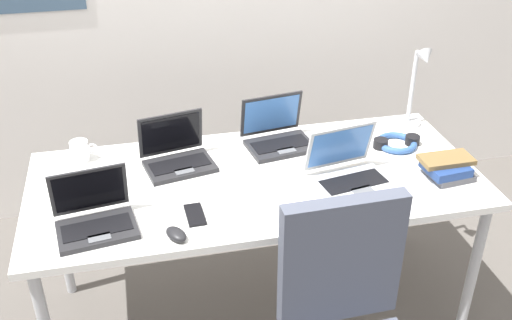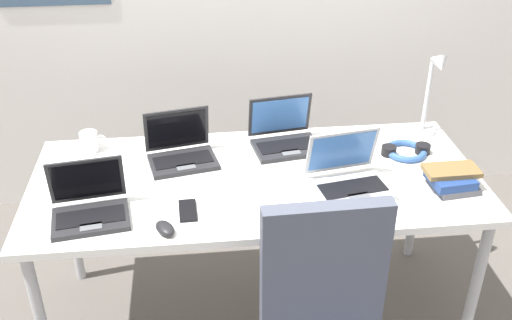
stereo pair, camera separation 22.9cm
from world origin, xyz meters
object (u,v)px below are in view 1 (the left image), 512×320
(desk_lamp, at_px, (416,88))
(laptop_center, at_px, (95,217))
(headphones, at_px, (396,143))
(pill_bottle, at_px, (355,145))
(cell_phone, at_px, (195,215))
(laptop_back_right, at_px, (349,172))
(computer_mouse, at_px, (176,234))
(book_stack, at_px, (447,168))
(coffee_mug, at_px, (80,151))
(laptop_back_left, at_px, (278,136))
(laptop_mid_desk, at_px, (177,156))

(desk_lamp, height_order, laptop_center, desk_lamp)
(headphones, xyz_separation_m, pill_bottle, (-0.20, -0.02, 0.03))
(laptop_center, distance_m, cell_phone, 0.35)
(cell_phone, bearing_deg, headphones, 17.15)
(desk_lamp, height_order, pill_bottle, desk_lamp)
(laptop_center, distance_m, pill_bottle, 1.12)
(laptop_back_right, xyz_separation_m, computer_mouse, (-0.71, -0.22, -0.03))
(book_stack, relative_size, coffee_mug, 1.87)
(laptop_back_left, relative_size, cell_phone, 2.29)
(computer_mouse, bearing_deg, headphones, -4.54)
(laptop_back_left, bearing_deg, coffee_mug, 176.46)
(computer_mouse, relative_size, coffee_mug, 0.85)
(computer_mouse, distance_m, cell_phone, 0.14)
(laptop_back_right, height_order, coffee_mug, laptop_back_right)
(laptop_back_left, height_order, headphones, laptop_back_left)
(laptop_center, bearing_deg, coffee_mug, 97.05)
(cell_phone, distance_m, pill_bottle, 0.79)
(laptop_center, distance_m, book_stack, 1.37)
(laptop_back_right, relative_size, coffee_mug, 2.91)
(laptop_center, relative_size, computer_mouse, 3.13)
(laptop_back_left, distance_m, computer_mouse, 0.76)
(desk_lamp, distance_m, coffee_mug, 1.50)
(laptop_back_right, height_order, laptop_center, laptop_back_right)
(laptop_back_right, relative_size, pill_bottle, 4.17)
(cell_phone, bearing_deg, laptop_back_left, 44.45)
(laptop_back_left, distance_m, cell_phone, 0.62)
(computer_mouse, height_order, pill_bottle, pill_bottle)
(laptop_center, xyz_separation_m, cell_phone, (0.35, -0.01, -0.04))
(cell_phone, relative_size, book_stack, 0.64)
(desk_lamp, xyz_separation_m, laptop_back_left, (-0.65, -0.03, -0.15))
(laptop_mid_desk, bearing_deg, desk_lamp, 5.68)
(laptop_back_left, xyz_separation_m, book_stack, (0.59, -0.41, -0.00))
(computer_mouse, xyz_separation_m, book_stack, (1.10, 0.16, 0.02))
(laptop_back_right, distance_m, laptop_back_left, 0.41)
(computer_mouse, height_order, headphones, headphones)
(laptop_back_left, distance_m, pill_bottle, 0.34)
(headphones, relative_size, coffee_mug, 1.89)
(laptop_back_left, xyz_separation_m, headphones, (0.51, -0.12, -0.03))
(computer_mouse, bearing_deg, laptop_back_left, 20.08)
(laptop_back_left, xyz_separation_m, cell_phone, (-0.43, -0.45, -0.04))
(coffee_mug, bearing_deg, laptop_back_right, -21.40)
(book_stack, distance_m, coffee_mug, 1.50)
(laptop_mid_desk, relative_size, laptop_center, 1.03)
(cell_phone, distance_m, book_stack, 1.02)
(book_stack, bearing_deg, laptop_center, -178.34)
(laptop_back_right, xyz_separation_m, headphones, (0.31, 0.23, -0.03))
(coffee_mug, bearing_deg, desk_lamp, -0.74)
(pill_bottle, bearing_deg, computer_mouse, -152.32)
(laptop_back_left, bearing_deg, cell_phone, -133.28)
(cell_phone, bearing_deg, laptop_back_right, 6.67)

